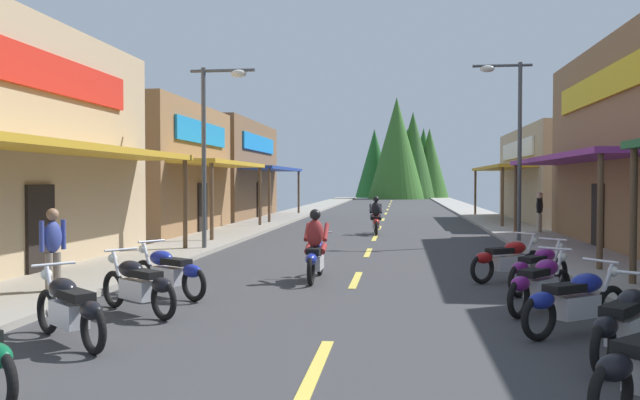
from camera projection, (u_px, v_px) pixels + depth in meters
name	position (u px, v px, depth m)	size (l,w,h in m)	color
ground	(382.00, 223.00, 34.18)	(9.31, 98.86, 0.10)	#38383A
sidewalk_left	(272.00, 220.00, 34.91)	(2.54, 98.86, 0.12)	gray
sidewalk_right	(496.00, 222.00, 33.45)	(2.54, 98.86, 0.12)	#9E9991
centerline_dashes	(383.00, 219.00, 37.30)	(0.16, 73.80, 0.01)	#E0C64C
storefront_left_middle	(104.00, 169.00, 27.10)	(10.33, 9.13, 5.35)	olive
storefront_left_far	(198.00, 171.00, 37.75)	(9.17, 10.97, 5.59)	brown
storefront_right_far	(597.00, 175.00, 33.95)	(10.06, 12.29, 4.96)	tan
streetlamp_left	(214.00, 131.00, 19.77)	(2.01, 0.30, 5.66)	#474C51
streetlamp_right	(511.00, 127.00, 22.24)	(2.01, 0.30, 6.27)	#474C51
motorcycle_parked_right_2	(626.00, 323.00, 7.65)	(1.35, 1.78, 1.04)	black
motorcycle_parked_right_3	(575.00, 301.00, 9.08)	(1.79, 1.34, 1.04)	black
motorcycle_parked_right_4	(540.00, 283.00, 10.66)	(1.40, 1.74, 1.04)	black
motorcycle_parked_right_5	(539.00, 268.00, 12.48)	(1.48, 1.68, 1.04)	black
motorcycle_parked_right_6	(507.00, 259.00, 13.95)	(1.79, 1.34, 1.04)	black
motorcycle_parked_left_1	(70.00, 308.00, 8.56)	(1.72, 1.44, 1.04)	black
motorcycle_parked_left_2	(138.00, 284.00, 10.50)	(1.80, 1.33, 1.04)	black
motorcycle_parked_left_3	(169.00, 271.00, 12.06)	(1.86, 1.22, 1.04)	black
rider_cruising_lead	(315.00, 251.00, 14.05)	(0.60, 2.14, 1.57)	black
rider_cruising_trailing	(376.00, 218.00, 26.37)	(0.60, 2.14, 1.57)	black
pedestrian_waiting	(540.00, 210.00, 25.87)	(0.40, 0.51, 1.74)	#B2A599
pedestrian_strolling	(53.00, 246.00, 11.99)	(0.38, 0.54, 1.67)	#726659
treeline_backdrop	(405.00, 158.00, 82.91)	(12.28, 13.26, 12.67)	#1F5C23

